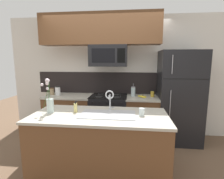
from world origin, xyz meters
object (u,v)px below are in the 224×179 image
(storage_jar_tall, at_px, (52,91))
(storage_jar_medium, at_px, (58,91))
(coffee_tin, at_px, (152,94))
(flower_vase, at_px, (50,102))
(stove_range, at_px, (109,117))
(drinking_glass, at_px, (142,112))
(microwave, at_px, (108,56))
(refrigerator, at_px, (179,97))
(sink_faucet, at_px, (110,97))
(french_press, at_px, (133,92))
(banana_bunch, at_px, (142,97))
(dish_soap_bottle, at_px, (76,108))

(storage_jar_tall, distance_m, storage_jar_medium, 0.14)
(storage_jar_medium, xyz_separation_m, coffee_tin, (2.01, 0.05, -0.04))
(storage_jar_medium, xyz_separation_m, flower_vase, (0.43, -1.25, 0.06))
(stove_range, relative_size, drinking_glass, 8.94)
(microwave, bearing_deg, flower_vase, -119.23)
(microwave, relative_size, flower_vase, 1.49)
(stove_range, bearing_deg, storage_jar_tall, 178.89)
(refrigerator, distance_m, coffee_tin, 0.53)
(microwave, distance_m, sink_faucet, 1.20)
(sink_faucet, bearing_deg, french_press, 71.98)
(sink_faucet, bearing_deg, coffee_tin, 55.30)
(microwave, bearing_deg, sink_faucet, -81.46)
(stove_range, bearing_deg, coffee_tin, 3.18)
(sink_faucet, height_order, drinking_glass, sink_faucet)
(banana_bunch, distance_m, french_press, 0.23)
(banana_bunch, xyz_separation_m, sink_faucet, (-0.54, -0.97, 0.18))
(sink_faucet, xyz_separation_m, flower_vase, (-0.84, -0.22, -0.04))
(storage_jar_medium, distance_m, drinking_glass, 2.13)
(drinking_glass, xyz_separation_m, flower_vase, (-1.30, -0.00, 0.10))
(microwave, xyz_separation_m, flower_vase, (-0.69, -1.23, -0.68))
(stove_range, xyz_separation_m, storage_jar_medium, (-1.11, 0.00, 0.54))
(refrigerator, distance_m, banana_bunch, 0.74)
(storage_jar_tall, height_order, french_press, french_press)
(refrigerator, relative_size, drinking_glass, 17.70)
(refrigerator, height_order, sink_faucet, refrigerator)
(stove_range, bearing_deg, storage_jar_medium, 179.90)
(microwave, height_order, french_press, microwave)
(stove_range, relative_size, coffee_tin, 8.45)
(flower_vase, bearing_deg, drinking_glass, 0.13)
(refrigerator, xyz_separation_m, banana_bunch, (-0.74, -0.08, 0.01))
(stove_range, relative_size, refrigerator, 0.51)
(storage_jar_medium, height_order, dish_soap_bottle, storage_jar_medium)
(coffee_tin, xyz_separation_m, drinking_glass, (-0.29, -1.29, -0.00))
(banana_bunch, bearing_deg, storage_jar_tall, 177.52)
(storage_jar_tall, bearing_deg, refrigerator, -0.09)
(flower_vase, bearing_deg, banana_bunch, 40.80)
(refrigerator, xyz_separation_m, flower_vase, (-2.11, -1.27, 0.14))
(storage_jar_medium, relative_size, drinking_glass, 1.87)
(coffee_tin, height_order, sink_faucet, sink_faucet)
(french_press, height_order, dish_soap_bottle, french_press)
(french_press, height_order, drinking_glass, french_press)
(storage_jar_tall, bearing_deg, sink_faucet, -36.92)
(french_press, bearing_deg, storage_jar_tall, -178.84)
(stove_range, distance_m, french_press, 0.75)
(stove_range, height_order, microwave, microwave)
(storage_jar_tall, bearing_deg, microwave, -2.07)
(storage_jar_tall, height_order, sink_faucet, sink_faucet)
(storage_jar_tall, height_order, flower_vase, flower_vase)
(dish_soap_bottle, xyz_separation_m, drinking_glass, (0.94, -0.05, -0.02))
(microwave, xyz_separation_m, french_press, (0.51, 0.08, -0.73))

